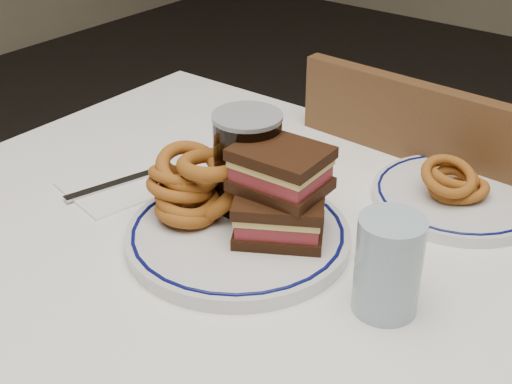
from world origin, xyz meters
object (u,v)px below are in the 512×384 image
Objects in this scene: beer_mug at (249,167)px; far_plate at (457,196)px; reuben_sandwich at (280,193)px; chair_far at (423,262)px; main_plate at (238,235)px.

beer_mug is 0.64× the size of far_plate.
reuben_sandwich reaches higher than far_plate.
far_plate is (0.12, -0.20, 0.28)m from chair_far.
reuben_sandwich reaches higher than main_plate.
far_plate is (0.14, 0.25, -0.07)m from reuben_sandwich.
chair_far is 5.62× the size of beer_mug.
beer_mug reaches higher than reuben_sandwich.
reuben_sandwich reaches higher than chair_far.
beer_mug is (-0.03, 0.06, 0.07)m from main_plate.
chair_far is 0.56m from main_plate.
far_plate is at bearing 46.16° from beer_mug.
far_plate is (0.21, 0.22, -0.07)m from beer_mug.
main_plate is (-0.07, -0.48, 0.28)m from chair_far.
beer_mug is at bearing 114.76° from main_plate.
beer_mug is at bearing 158.56° from reuben_sandwich.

